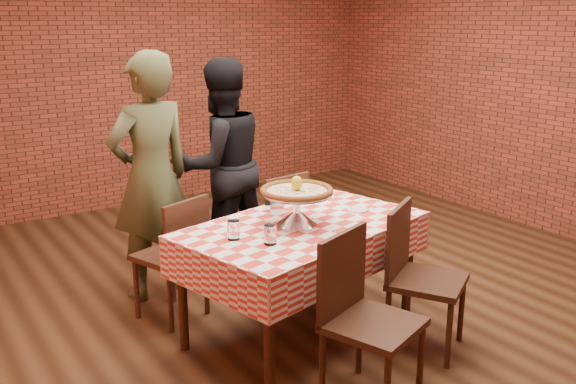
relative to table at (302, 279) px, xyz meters
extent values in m
plane|color=black|center=(0.41, 0.46, -0.38)|extent=(6.00, 6.00, 0.00)
plane|color=brown|center=(0.41, 3.46, 1.08)|extent=(5.50, 0.00, 5.50)
cube|color=#452515|center=(0.00, 0.00, 0.00)|extent=(1.70, 1.24, 0.75)
cylinder|color=beige|center=(-0.03, 0.01, 0.60)|extent=(0.64, 0.64, 0.03)
ellipsoid|color=yellow|center=(-0.03, 0.01, 0.65)|extent=(0.10, 0.10, 0.09)
cylinder|color=white|center=(-0.37, -0.21, 0.44)|extent=(0.09, 0.09, 0.12)
cylinder|color=white|center=(-0.51, -0.02, 0.44)|extent=(0.09, 0.09, 0.12)
cylinder|color=white|center=(0.47, 0.02, 0.39)|extent=(0.17, 0.17, 0.01)
cube|color=white|center=(0.57, -0.02, 0.39)|extent=(0.06, 0.04, 0.00)
cube|color=white|center=(0.68, 0.01, 0.39)|extent=(0.05, 0.04, 0.00)
cube|color=silver|center=(0.00, 0.33, 0.46)|extent=(0.11, 0.09, 0.15)
imported|color=#404728|center=(-0.57, 1.10, 0.53)|extent=(0.72, 0.53, 1.81)
imported|color=black|center=(0.13, 1.34, 0.49)|extent=(0.84, 0.66, 1.72)
camera|label=1|loc=(-2.19, -3.12, 1.66)|focal=39.15mm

